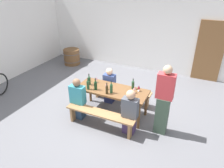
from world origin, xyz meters
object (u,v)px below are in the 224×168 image
wooden_door (209,52)px  seated_guest_near_1 (130,113)px  seated_guest_far_0 (109,86)px  wine_glass_3 (139,87)px  standing_host (164,102)px  wine_bottle_2 (88,85)px  wine_barrel (72,57)px  wine_bottle_1 (107,89)px  wine_bottle_0 (89,81)px  tasting_table (112,92)px  wine_bottle_5 (133,85)px  wine_glass_2 (106,85)px  wine_glass_4 (96,78)px  seated_guest_near_0 (78,100)px  wine_bottle_4 (96,85)px  wine_glass_1 (89,78)px  bench_near (100,116)px  wine_glass_0 (134,89)px  wine_bottle_3 (111,88)px

wooden_door → seated_guest_near_1: wooden_door is taller
seated_guest_far_0 → wooden_door: bearing=138.9°
wine_glass_3 → wooden_door: bearing=64.8°
wine_glass_3 → standing_host: (0.71, -0.38, -0.03)m
wine_bottle_2 → wine_barrel: wine_bottle_2 is taller
seated_guest_near_1 → seated_guest_far_0: seated_guest_near_1 is taller
wine_bottle_1 → wine_glass_3: wine_bottle_1 is taller
wine_bottle_1 → wine_barrel: size_ratio=0.43×
wine_bottle_0 → wine_bottle_2: 0.26m
tasting_table → wine_bottle_5: wine_bottle_5 is taller
tasting_table → wine_glass_2: (-0.13, -0.06, 0.21)m
wine_bottle_2 → wine_glass_3: wine_bottle_2 is taller
wine_glass_4 → seated_guest_near_0: bearing=-103.3°
wine_bottle_5 → wine_barrel: size_ratio=0.41×
seated_guest_near_1 → wine_glass_2: bearing=61.0°
wine_bottle_4 → standing_host: standing_host is taller
wine_glass_2 → standing_host: size_ratio=0.10×
seated_guest_far_0 → wine_glass_1: bearing=-51.1°
bench_near → wine_bottle_1: (-0.02, 0.41, 0.52)m
wine_glass_1 → wine_glass_4: 0.22m
wine_glass_4 → wine_glass_0: bearing=-5.6°
seated_guest_near_0 → seated_guest_near_1: 1.42m
seated_guest_near_1 → seated_guest_far_0: size_ratio=1.06×
wine_bottle_5 → standing_host: 0.99m
wine_glass_3 → wine_bottle_4: bearing=-159.3°
bench_near → wine_glass_3: 1.20m
tasting_table → wine_glass_1: size_ratio=12.72×
wooden_door → wine_bottle_4: (-2.51, -3.53, -0.18)m
wine_barrel → wine_glass_2: bearing=-41.8°
wine_bottle_1 → standing_host: size_ratio=0.17×
wine_bottle_5 → standing_host: bearing=-26.4°
bench_near → wine_bottle_4: (-0.37, 0.48, 0.52)m
bench_near → wine_glass_3: wine_glass_3 is taller
standing_host → wine_barrel: (-4.46, 2.78, -0.51)m
wine_glass_4 → seated_guest_near_0: seated_guest_near_0 is taller
wine_bottle_5 → standing_host: (0.89, -0.44, -0.02)m
wooden_door → wine_barrel: (-5.23, -0.75, -0.72)m
seated_guest_near_1 → wine_bottle_3: bearing=61.6°
wooden_door → wine_bottle_2: (-2.69, -3.59, -0.18)m
wine_glass_2 → wine_glass_3: size_ratio=1.06×
tasting_table → wine_bottle_1: bearing=-94.1°
tasting_table → wine_glass_2: 0.25m
wine_bottle_4 → seated_guest_near_1: bearing=-17.0°
wine_bottle_3 → wine_glass_3: size_ratio=1.96×
wine_bottle_3 → seated_guest_near_1: bearing=-28.4°
bench_near → wine_bottle_1: wine_bottle_1 is taller
wine_bottle_1 → wine_glass_3: (0.68, 0.46, -0.00)m
wine_bottle_5 → wine_bottle_3: bearing=-134.0°
wine_glass_2 → seated_guest_far_0: (-0.20, 0.58, -0.36)m
wine_bottle_0 → seated_guest_far_0: bearing=57.8°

